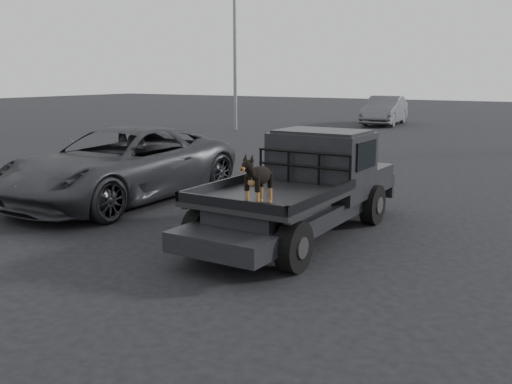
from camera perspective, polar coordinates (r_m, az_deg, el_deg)
The scene contains 7 objects.
ground at distance 9.13m, azimuth -2.59°, elevation -6.23°, with size 120.00×120.00×0.00m, color black.
flatbed_ute at distance 10.04m, azimuth 4.17°, elevation -1.87°, with size 2.00×5.40×0.92m, color black, non-canonical shape.
ute_cab at distance 10.72m, azimuth 6.59°, elevation 3.83°, with size 1.72×1.30×0.88m, color black, non-canonical shape.
headache_rack at distance 10.07m, azimuth 4.76°, elevation 2.42°, with size 1.80×0.08×0.55m, color black, non-canonical shape.
dog at distance 8.35m, azimuth 0.26°, elevation 1.22°, with size 0.32×0.60×0.74m, color black, non-canonical shape.
parked_suv at distance 13.19m, azimuth -13.35°, elevation 2.68°, with size 2.73×5.92×1.64m, color #313136.
distant_car_a at distance 33.78m, azimuth 12.74°, elevation 7.96°, with size 1.73×4.96×1.63m, color #505156.
Camera 1 is at (4.90, -7.18, 2.79)m, focal length 40.00 mm.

